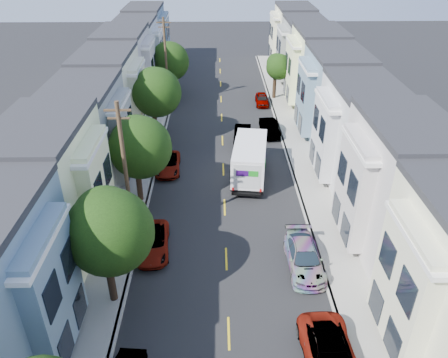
{
  "coord_description": "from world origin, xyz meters",
  "views": [
    {
      "loc": [
        -0.53,
        -21.94,
        18.96
      ],
      "look_at": [
        -0.04,
        6.6,
        2.2
      ],
      "focal_mm": 35.0,
      "sensor_mm": 36.0,
      "label": 1
    }
  ],
  "objects_px": {
    "tree_c": "(139,148)",
    "parked_right_c": "(270,128)",
    "tree_far_r": "(278,67)",
    "parked_right_d": "(262,99)",
    "utility_pole_far": "(166,63)",
    "utility_pole_near": "(126,176)",
    "tree_e": "(169,61)",
    "lead_sedan": "(242,136)",
    "parked_left_d": "(168,164)",
    "parked_right_a": "(331,358)",
    "tree_d": "(156,93)",
    "tree_b": "(108,232)",
    "parked_left_c": "(152,243)",
    "fedex_truck": "(250,159)",
    "parked_right_b": "(304,258)"
  },
  "relations": [
    {
      "from": "lead_sedan",
      "to": "parked_right_a",
      "type": "relative_size",
      "value": 0.84
    },
    {
      "from": "tree_e",
      "to": "utility_pole_far",
      "type": "bearing_deg",
      "value": -89.97
    },
    {
      "from": "utility_pole_near",
      "to": "fedex_truck",
      "type": "bearing_deg",
      "value": 45.13
    },
    {
      "from": "fedex_truck",
      "to": "parked_right_c",
      "type": "height_order",
      "value": "fedex_truck"
    },
    {
      "from": "tree_far_r",
      "to": "parked_left_d",
      "type": "height_order",
      "value": "tree_far_r"
    },
    {
      "from": "tree_far_r",
      "to": "fedex_truck",
      "type": "distance_m",
      "value": 20.3
    },
    {
      "from": "tree_b",
      "to": "parked_left_c",
      "type": "height_order",
      "value": "tree_b"
    },
    {
      "from": "parked_right_d",
      "to": "tree_b",
      "type": "bearing_deg",
      "value": -108.46
    },
    {
      "from": "tree_d",
      "to": "fedex_truck",
      "type": "bearing_deg",
      "value": -40.41
    },
    {
      "from": "utility_pole_near",
      "to": "tree_far_r",
      "type": "bearing_deg",
      "value": 64.9
    },
    {
      "from": "parked_left_d",
      "to": "tree_c",
      "type": "bearing_deg",
      "value": -108.62
    },
    {
      "from": "lead_sedan",
      "to": "parked_left_d",
      "type": "height_order",
      "value": "lead_sedan"
    },
    {
      "from": "tree_b",
      "to": "lead_sedan",
      "type": "bearing_deg",
      "value": 68.44
    },
    {
      "from": "parked_left_c",
      "to": "parked_right_c",
      "type": "relative_size",
      "value": 1.11
    },
    {
      "from": "utility_pole_far",
      "to": "parked_right_a",
      "type": "relative_size",
      "value": 1.84
    },
    {
      "from": "parked_right_d",
      "to": "tree_e",
      "type": "bearing_deg",
      "value": 166.67
    },
    {
      "from": "tree_b",
      "to": "parked_right_c",
      "type": "height_order",
      "value": "tree_b"
    },
    {
      "from": "tree_e",
      "to": "tree_b",
      "type": "bearing_deg",
      "value": -90.0
    },
    {
      "from": "tree_b",
      "to": "parked_right_c",
      "type": "xyz_separation_m",
      "value": [
        11.2,
        22.94,
        -4.22
      ]
    },
    {
      "from": "lead_sedan",
      "to": "parked_right_b",
      "type": "relative_size",
      "value": 0.91
    },
    {
      "from": "tree_b",
      "to": "tree_d",
      "type": "height_order",
      "value": "tree_d"
    },
    {
      "from": "parked_left_d",
      "to": "parked_right_c",
      "type": "distance_m",
      "value": 12.35
    },
    {
      "from": "tree_far_r",
      "to": "lead_sedan",
      "type": "bearing_deg",
      "value": -111.17
    },
    {
      "from": "parked_left_c",
      "to": "parked_right_b",
      "type": "relative_size",
      "value": 0.94
    },
    {
      "from": "tree_c",
      "to": "parked_left_d",
      "type": "xyz_separation_m",
      "value": [
        1.4,
        4.86,
        -4.03
      ]
    },
    {
      "from": "tree_far_r",
      "to": "utility_pole_far",
      "type": "relative_size",
      "value": 0.56
    },
    {
      "from": "lead_sedan",
      "to": "parked_left_c",
      "type": "bearing_deg",
      "value": -107.76
    },
    {
      "from": "tree_d",
      "to": "parked_right_d",
      "type": "distance_m",
      "value": 15.93
    },
    {
      "from": "tree_b",
      "to": "tree_e",
      "type": "distance_m",
      "value": 34.49
    },
    {
      "from": "tree_b",
      "to": "tree_d",
      "type": "relative_size",
      "value": 0.97
    },
    {
      "from": "utility_pole_far",
      "to": "fedex_truck",
      "type": "height_order",
      "value": "utility_pole_far"
    },
    {
      "from": "fedex_truck",
      "to": "tree_d",
      "type": "bearing_deg",
      "value": 147.01
    },
    {
      "from": "parked_right_b",
      "to": "parked_right_d",
      "type": "distance_m",
      "value": 28.95
    },
    {
      "from": "tree_e",
      "to": "parked_right_b",
      "type": "distance_m",
      "value": 33.94
    },
    {
      "from": "parked_right_b",
      "to": "utility_pole_far",
      "type": "bearing_deg",
      "value": 110.68
    },
    {
      "from": "tree_c",
      "to": "parked_right_c",
      "type": "distance_m",
      "value": 17.16
    },
    {
      "from": "tree_c",
      "to": "parked_right_a",
      "type": "relative_size",
      "value": 1.3
    },
    {
      "from": "parked_right_b",
      "to": "parked_right_c",
      "type": "height_order",
      "value": "parked_right_b"
    },
    {
      "from": "tree_b",
      "to": "lead_sedan",
      "type": "relative_size",
      "value": 1.6
    },
    {
      "from": "parked_right_c",
      "to": "tree_b",
      "type": "bearing_deg",
      "value": -121.81
    },
    {
      "from": "tree_far_r",
      "to": "utility_pole_near",
      "type": "relative_size",
      "value": 0.56
    },
    {
      "from": "parked_right_a",
      "to": "parked_right_b",
      "type": "xyz_separation_m",
      "value": [
        0.0,
        7.37,
        -0.0
      ]
    },
    {
      "from": "tree_e",
      "to": "lead_sedan",
      "type": "height_order",
      "value": "tree_e"
    },
    {
      "from": "tree_far_r",
      "to": "parked_right_d",
      "type": "xyz_separation_m",
      "value": [
        -1.99,
        -2.03,
        -3.32
      ]
    },
    {
      "from": "tree_c",
      "to": "tree_d",
      "type": "height_order",
      "value": "tree_d"
    },
    {
      "from": "tree_b",
      "to": "parked_left_d",
      "type": "relative_size",
      "value": 1.6
    },
    {
      "from": "tree_far_r",
      "to": "utility_pole_far",
      "type": "distance_m",
      "value": 13.42
    },
    {
      "from": "tree_b",
      "to": "utility_pole_near",
      "type": "xyz_separation_m",
      "value": [
        0.0,
        5.48,
        0.22
      ]
    },
    {
      "from": "tree_d",
      "to": "utility_pole_near",
      "type": "bearing_deg",
      "value": -89.99
    },
    {
      "from": "tree_b",
      "to": "tree_e",
      "type": "height_order",
      "value": "tree_b"
    }
  ]
}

